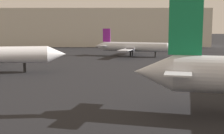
# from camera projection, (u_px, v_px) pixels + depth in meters

# --- Properties ---
(airplane_distant) EXTENTS (24.03, 19.80, 7.87)m
(airplane_distant) POSITION_uv_depth(u_px,v_px,m) (134.00, 47.00, 87.49)
(airplane_distant) COLOR silver
(airplane_distant) RESTS_ON ground_plane
(terminal_building) EXTENTS (96.30, 18.33, 15.70)m
(terminal_building) POSITION_uv_depth(u_px,v_px,m) (94.00, 27.00, 131.73)
(terminal_building) COLOR beige
(terminal_building) RESTS_ON ground_plane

